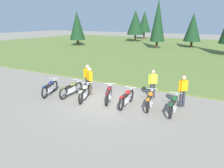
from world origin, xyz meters
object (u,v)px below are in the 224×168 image
object	(u,v)px
motorcycle_orange	(150,100)
rider_with_back_turned	(88,76)
motorcycle_maroon	(109,94)
motorcycle_cream	(85,92)
motorcycle_red	(127,98)
rider_checking_bike	(90,79)
rider_near_row_end	(153,82)
motorcycle_olive	(71,89)
motorcycle_navy	(50,88)
rider_in_hivis_vest	(183,89)
motorcycle_british_green	(174,104)

from	to	relation	value
motorcycle_orange	rider_with_back_turned	distance (m)	4.71
rider_with_back_turned	motorcycle_maroon	bearing A→B (deg)	-26.92
motorcycle_cream	motorcycle_red	size ratio (longest dim) A/B	0.96
rider_checking_bike	rider_near_row_end	bearing A→B (deg)	19.20
motorcycle_maroon	rider_near_row_end	xyz separation A→B (m)	(1.91, 1.72, 0.51)
motorcycle_olive	rider_with_back_turned	bearing A→B (deg)	83.82
motorcycle_navy	motorcycle_olive	world-z (taller)	same
rider_near_row_end	motorcycle_orange	bearing A→B (deg)	-74.28
motorcycle_red	rider_in_hivis_vest	world-z (taller)	rider_in_hivis_vest
motorcycle_orange	motorcycle_red	bearing A→B (deg)	-163.95
rider_near_row_end	rider_in_hivis_vest	world-z (taller)	same
motorcycle_maroon	motorcycle_orange	size ratio (longest dim) A/B	0.95
motorcycle_olive	rider_in_hivis_vest	world-z (taller)	rider_in_hivis_vest
motorcycle_red	rider_with_back_turned	size ratio (longest dim) A/B	1.26
motorcycle_red	motorcycle_british_green	world-z (taller)	same
motorcycle_orange	rider_in_hivis_vest	distance (m)	1.78
rider_with_back_turned	rider_checking_bike	world-z (taller)	same
rider_near_row_end	motorcycle_cream	bearing A→B (deg)	-145.83
rider_with_back_turned	rider_in_hivis_vest	bearing A→B (deg)	0.32
motorcycle_orange	rider_checking_bike	distance (m)	4.02
motorcycle_red	rider_checking_bike	distance (m)	2.91
rider_in_hivis_vest	motorcycle_british_green	bearing A→B (deg)	-99.01
motorcycle_maroon	rider_in_hivis_vest	distance (m)	3.96
rider_with_back_turned	motorcycle_navy	bearing A→B (deg)	-127.42
rider_in_hivis_vest	rider_checking_bike	bearing A→B (deg)	-172.70
motorcycle_olive	rider_in_hivis_vest	bearing A→B (deg)	13.64
motorcycle_orange	rider_in_hivis_vest	bearing A→B (deg)	34.43
motorcycle_maroon	rider_checking_bike	world-z (taller)	rider_checking_bike
motorcycle_maroon	motorcycle_red	bearing A→B (deg)	-6.09
rider_near_row_end	motorcycle_british_green	bearing A→B (deg)	-43.50
motorcycle_orange	rider_with_back_turned	world-z (taller)	rider_with_back_turned
motorcycle_cream	motorcycle_maroon	bearing A→B (deg)	19.58
motorcycle_navy	rider_checking_bike	size ratio (longest dim) A/B	1.21
motorcycle_olive	motorcycle_red	bearing A→B (deg)	3.07
motorcycle_british_green	rider_checking_bike	distance (m)	5.25
motorcycle_maroon	motorcycle_navy	bearing A→B (deg)	-168.53
motorcycle_cream	motorcycle_orange	size ratio (longest dim) A/B	0.97
motorcycle_british_green	rider_in_hivis_vest	size ratio (longest dim) A/B	1.26
motorcycle_navy	rider_in_hivis_vest	world-z (taller)	rider_in_hivis_vest
rider_with_back_turned	rider_checking_bike	distance (m)	0.90
motorcycle_red	motorcycle_british_green	xyz separation A→B (m)	(2.42, 0.27, 0.00)
motorcycle_olive	motorcycle_orange	size ratio (longest dim) A/B	1.01
motorcycle_cream	rider_near_row_end	distance (m)	3.94
motorcycle_maroon	motorcycle_british_green	world-z (taller)	same
motorcycle_navy	motorcycle_cream	xyz separation A→B (m)	(2.39, 0.28, 0.00)
motorcycle_maroon	rider_with_back_turned	xyz separation A→B (m)	(-2.25, 1.14, 0.51)
motorcycle_navy	rider_checking_bike	distance (m)	2.46
motorcycle_olive	rider_in_hivis_vest	distance (m)	6.35
rider_checking_bike	motorcycle_british_green	bearing A→B (deg)	-3.79
motorcycle_cream	rider_in_hivis_vest	size ratio (longest dim) A/B	1.20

